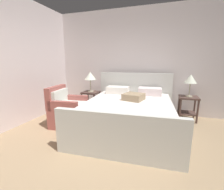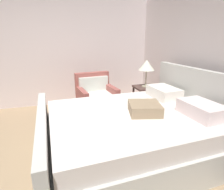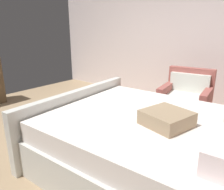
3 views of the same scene
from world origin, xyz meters
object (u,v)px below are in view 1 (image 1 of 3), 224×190
at_px(table_lamp_right, 191,79).
at_px(table_lamp_left, 90,76).
at_px(bed, 129,113).
at_px(nightstand_left, 91,98).
at_px(nightstand_right, 188,104).
at_px(armchair, 68,110).

bearing_deg(table_lamp_right, table_lamp_left, -176.59).
xyz_separation_m(bed, nightstand_left, (-1.29, 0.79, 0.06)).
distance_m(table_lamp_right, nightstand_left, 2.67).
height_order(nightstand_right, table_lamp_right, table_lamp_right).
distance_m(nightstand_right, nightstand_left, 2.59).
distance_m(table_lamp_right, armchair, 3.01).
bearing_deg(table_lamp_right, nightstand_left, -176.59).
bearing_deg(armchair, nightstand_left, 85.19).
relative_size(nightstand_left, armchair, 0.67).
relative_size(nightstand_right, nightstand_left, 1.00).
distance_m(bed, nightstand_right, 1.61).
xyz_separation_m(bed, armchair, (-1.38, -0.25, 0.01)).
relative_size(table_lamp_left, armchair, 0.62).
height_order(table_lamp_right, table_lamp_left, table_lamp_left).
bearing_deg(nightstand_right, armchair, -155.92).
bearing_deg(table_lamp_left, nightstand_right, 3.41).
relative_size(table_lamp_right, table_lamp_left, 0.97).
relative_size(table_lamp_right, nightstand_left, 0.91).
height_order(nightstand_left, table_lamp_left, table_lamp_left).
relative_size(table_lamp_right, armchair, 0.61).
height_order(bed, table_lamp_right, table_lamp_right).
relative_size(bed, table_lamp_right, 4.50).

